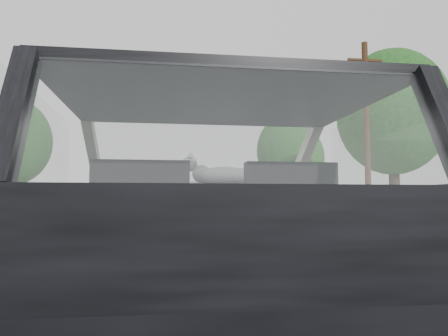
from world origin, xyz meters
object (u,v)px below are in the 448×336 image
object	(u,v)px
cat	(223,175)
other_car	(148,205)
utility_pole	(367,132)
highway_sign	(306,193)
subject_car	(209,227)

from	to	relation	value
cat	other_car	size ratio (longest dim) A/B	0.13
other_car	utility_pole	xyz separation A→B (m)	(9.63, -9.36, 3.20)
other_car	highway_sign	distance (m)	10.31
cat	utility_pole	bearing A→B (deg)	74.85
cat	highway_sign	world-z (taller)	highway_sign
highway_sign	utility_pole	bearing A→B (deg)	-33.04
cat	subject_car	bearing A→B (deg)	-90.56
cat	other_car	bearing A→B (deg)	108.14
subject_car	utility_pole	size ratio (longest dim) A/B	0.50
other_car	utility_pole	bearing A→B (deg)	-36.27
cat	other_car	world-z (taller)	other_car
subject_car	utility_pole	xyz separation A→B (m)	(8.47, 14.97, 3.25)
subject_car	cat	world-z (taller)	subject_car
cat	highway_sign	bearing A→B (deg)	84.21
subject_car	cat	xyz separation A→B (m)	(0.18, 0.64, 0.36)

